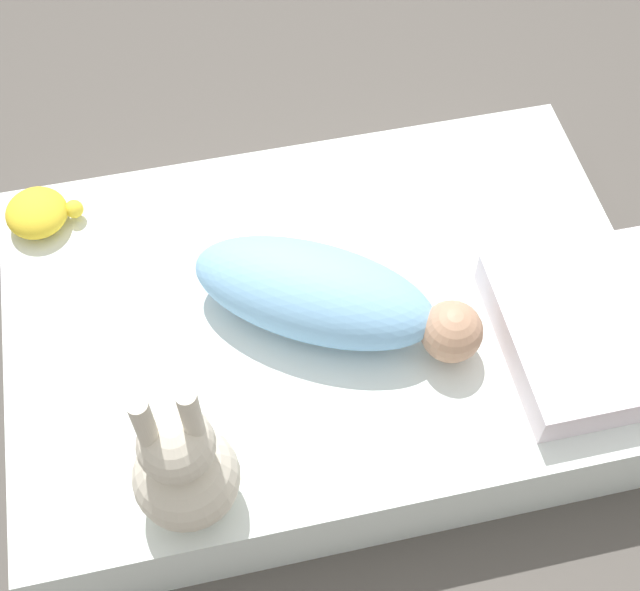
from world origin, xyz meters
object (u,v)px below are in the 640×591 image
(pillow, at_px, (596,328))
(bunny_plush, at_px, (184,468))
(swaddled_baby, at_px, (327,296))
(turtle_plush, at_px, (38,213))

(pillow, relative_size, bunny_plush, 1.00)
(swaddled_baby, distance_m, turtle_plush, 0.65)
(swaddled_baby, xyz_separation_m, pillow, (0.49, -0.16, -0.04))
(bunny_plush, bearing_deg, turtle_plush, 108.90)
(bunny_plush, bearing_deg, pillow, 10.77)
(pillow, bearing_deg, bunny_plush, -169.23)
(pillow, height_order, turtle_plush, pillow)
(turtle_plush, bearing_deg, swaddled_baby, -33.71)
(swaddled_baby, relative_size, pillow, 1.48)
(swaddled_baby, xyz_separation_m, turtle_plush, (-0.54, 0.36, -0.04))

